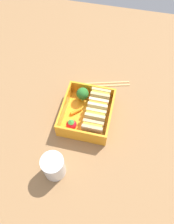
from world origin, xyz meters
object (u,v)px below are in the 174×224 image
object	(u,v)px
sandwich_center_right	(93,129)
sandwich_center	(95,117)
sandwich_left	(100,97)
drinking_glass	(54,166)
broccoli_floret	(83,94)
chopstick_pair	(101,84)
strawberry_far_left	(71,125)
carrot_stick_far_left	(76,111)
sandwich_center_left	(98,107)

from	to	relation	value
sandwich_center_right	sandwich_center	bearing A→B (deg)	180.00
sandwich_left	drinking_glass	size ratio (longest dim) A/B	0.78
broccoli_floret	chopstick_pair	world-z (taller)	broccoli_floret
sandwich_center_right	broccoli_floret	distance (cm)	12.33
sandwich_center_right	strawberry_far_left	distance (cm)	6.45
sandwich_center_right	carrot_stick_far_left	bearing A→B (deg)	-132.65
sandwich_center_left	strawberry_far_left	xyz separation A→B (cm)	(7.25, -6.38, -0.89)
sandwich_center_left	sandwich_center_right	distance (cm)	7.60
sandwich_left	sandwich_center	size ratio (longest dim) A/B	1.00
strawberry_far_left	drinking_glass	size ratio (longest dim) A/B	0.50
sandwich_center	chopstick_pair	world-z (taller)	sandwich_center
sandwich_left	sandwich_center_right	xyz separation A→B (cm)	(11.40, 0.00, 0.00)
sandwich_left	strawberry_far_left	world-z (taller)	sandwich_left
drinking_glass	sandwich_center	bearing A→B (deg)	156.07
sandwich_left	sandwich_center_left	distance (cm)	3.80
sandwich_center	drinking_glass	world-z (taller)	drinking_glass
sandwich_center_left	sandwich_center_right	world-z (taller)	same
sandwich_center_left	drinking_glass	bearing A→B (deg)	-19.89
drinking_glass	strawberry_far_left	bearing A→B (deg)	175.45
sandwich_center_left	broccoli_floret	xyz separation A→B (cm)	(-3.40, -5.55, 0.43)
sandwich_center_right	strawberry_far_left	world-z (taller)	sandwich_center_right
sandwich_center_left	drinking_glass	distance (cm)	21.87
sandwich_center_right	strawberry_far_left	xyz separation A→B (cm)	(-0.35, -6.38, -0.89)
carrot_stick_far_left	broccoli_floret	bearing A→B (deg)	169.92
broccoli_floret	strawberry_far_left	distance (cm)	10.77
carrot_stick_far_left	sandwich_left	bearing A→B (deg)	130.26
sandwich_center_right	drinking_glass	world-z (taller)	drinking_glass
carrot_stick_far_left	drinking_glass	bearing A→B (deg)	-3.00
sandwich_center_left	sandwich_center	distance (cm)	3.80
sandwich_left	sandwich_center	world-z (taller)	same
sandwich_center_left	strawberry_far_left	distance (cm)	9.70
sandwich_left	strawberry_far_left	bearing A→B (deg)	-29.99
chopstick_pair	sandwich_center	bearing A→B (deg)	4.39
sandwich_center_right	carrot_stick_far_left	xyz separation A→B (cm)	(-5.94, -6.45, -2.07)
sandwich_center	carrot_stick_far_left	xyz separation A→B (cm)	(-2.14, -6.45, -2.07)
sandwich_center	sandwich_center_right	world-z (taller)	same
sandwich_center	broccoli_floret	size ratio (longest dim) A/B	1.17
sandwich_center_right	drinking_glass	xyz separation A→B (cm)	(12.97, -7.44, -0.01)
strawberry_far_left	chopstick_pair	xyz separation A→B (cm)	(-18.87, 5.20, -2.54)
sandwich_center_right	chopstick_pair	world-z (taller)	sandwich_center_right
sandwich_left	drinking_glass	world-z (taller)	drinking_glass
carrot_stick_far_left	sandwich_center	bearing A→B (deg)	71.65
chopstick_pair	broccoli_floret	bearing A→B (deg)	-27.99
sandwich_left	sandwich_center_right	world-z (taller)	same
carrot_stick_far_left	drinking_glass	distance (cm)	19.04
broccoli_floret	drinking_glass	distance (cm)	24.05
sandwich_center_right	chopstick_pair	distance (cm)	19.56
sandwich_left	sandwich_center_right	size ratio (longest dim) A/B	1.00
carrot_stick_far_left	strawberry_far_left	bearing A→B (deg)	0.70
sandwich_center_left	broccoli_floret	distance (cm)	6.52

